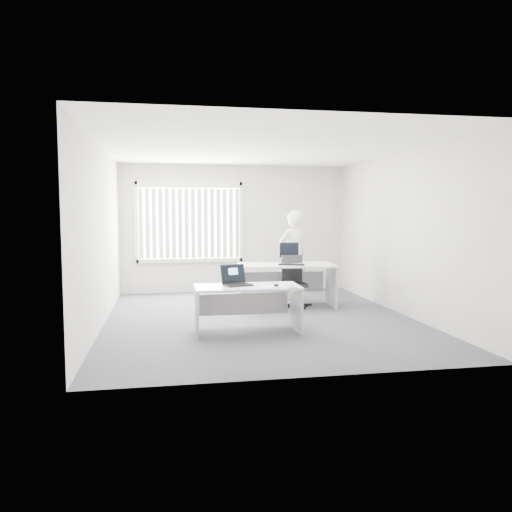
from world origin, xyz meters
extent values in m
plane|color=#4E4E55|center=(0.00, 0.00, 0.00)|extent=(6.00, 6.00, 0.00)
cube|color=silver|center=(0.00, 3.00, 1.40)|extent=(5.00, 0.02, 2.80)
cube|color=silver|center=(0.00, -3.00, 1.40)|extent=(5.00, 0.02, 2.80)
cube|color=silver|center=(-2.50, 0.00, 1.40)|extent=(0.02, 6.00, 2.80)
cube|color=silver|center=(2.50, 0.00, 1.40)|extent=(0.02, 6.00, 2.80)
cube|color=white|center=(0.00, 0.00, 2.80)|extent=(5.00, 6.00, 0.02)
cube|color=silver|center=(-1.00, 2.96, 1.55)|extent=(2.32, 0.06, 1.76)
cube|color=white|center=(-0.36, -0.92, 0.68)|extent=(1.53, 0.73, 0.03)
cube|color=#9A9A9C|center=(-1.10, -0.91, 0.33)|extent=(0.04, 0.66, 0.67)
cube|color=#9A9A9C|center=(0.38, -0.93, 0.33)|extent=(0.04, 0.66, 0.67)
cube|color=white|center=(0.67, 0.91, 0.79)|extent=(1.82, 0.96, 0.03)
cube|color=#9A9A9C|center=(-0.19, 0.97, 0.39)|extent=(0.10, 0.76, 0.77)
cube|color=#9A9A9C|center=(1.53, 0.84, 0.39)|extent=(0.10, 0.76, 0.77)
cylinder|color=black|center=(0.83, 0.88, 0.04)|extent=(0.56, 0.56, 0.07)
cylinder|color=black|center=(0.83, 0.88, 0.21)|extent=(0.06, 0.06, 0.42)
cube|color=black|center=(0.83, 0.88, 0.42)|extent=(0.43, 0.43, 0.06)
cube|color=black|center=(0.82, 1.07, 0.71)|extent=(0.40, 0.07, 0.50)
imported|color=silver|center=(1.00, 1.70, 0.90)|extent=(0.77, 0.64, 1.79)
cube|color=white|center=(-0.06, -1.00, 0.69)|extent=(0.32, 0.24, 0.00)
cube|color=silver|center=(0.25, -1.17, 0.70)|extent=(0.16, 0.21, 0.01)
cube|color=black|center=(0.72, 0.71, 0.82)|extent=(0.49, 0.30, 0.02)
camera|label=1|loc=(-1.51, -8.02, 1.76)|focal=35.00mm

